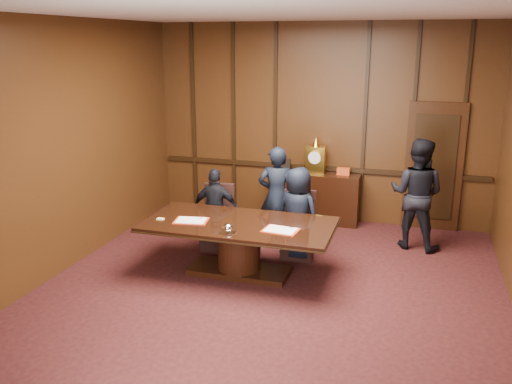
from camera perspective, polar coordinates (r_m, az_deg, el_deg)
room at (r=6.53m, az=1.80°, el=2.78°), size 7.00×7.04×3.50m
sideboard at (r=9.81m, az=6.17°, el=-0.35°), size 1.60×0.45×1.54m
conference_table at (r=7.56m, az=-1.79°, el=-5.00°), size 2.62×1.32×0.76m
folder_left at (r=7.57m, az=-6.84°, el=-3.01°), size 0.51×0.40×0.02m
folder_right at (r=7.15m, az=2.61°, el=-4.04°), size 0.49×0.38×0.02m
inkstand at (r=7.06m, az=-2.98°, el=-3.92°), size 0.20×0.14×0.12m
notepad at (r=7.71m, az=-10.03°, el=-2.81°), size 0.10×0.07×0.01m
chair_left at (r=8.62m, az=-4.03°, el=-3.92°), size 0.55×0.55×0.99m
chair_right at (r=8.27m, az=4.46°, el=-4.80°), size 0.53×0.53×0.99m
signatory_left at (r=8.44m, az=-4.24°, el=-1.84°), size 0.78×0.37×1.29m
signatory_right at (r=8.06m, az=4.42°, el=-2.27°), size 0.80×0.65×1.40m
witness_left at (r=8.55m, az=2.18°, el=-0.48°), size 0.65×0.49×1.61m
witness_right at (r=8.78m, az=16.55°, el=-0.20°), size 0.99×0.86×1.75m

